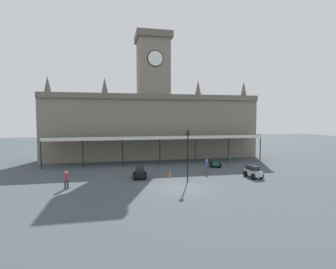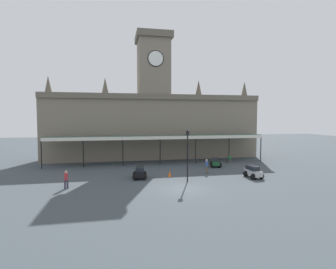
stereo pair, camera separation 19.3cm
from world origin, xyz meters
name	(u,v)px [view 1 (the left image)]	position (x,y,z in m)	size (l,w,h in m)	color
ground_plane	(184,189)	(0.00, 0.00, 0.00)	(140.00, 140.00, 0.00)	#3E474D
station_building	(153,119)	(0.00, 18.97, 6.22)	(33.49, 5.66, 19.60)	slate
entrance_canopy	(158,136)	(0.00, 13.98, 3.85)	(30.84, 3.26, 4.00)	#38564C
car_silver_estate	(253,172)	(8.57, 2.80, 0.56)	(1.61, 2.29, 1.27)	#B2B5BA
car_black_estate	(140,173)	(-3.56, 4.94, 0.56)	(1.68, 2.32, 1.27)	black
car_green_sedan	(215,163)	(6.92, 9.58, 0.50)	(1.88, 2.22, 1.19)	#1E512D
pedestrian_crossing_forecourt	(66,179)	(-10.54, 2.09, 0.91)	(0.38, 0.34, 1.67)	#3F384C
pedestrian_beside_cars	(207,166)	(4.33, 5.83, 0.91)	(0.34, 0.39, 1.67)	brown
victorian_lamppost	(188,150)	(1.06, 2.42, 3.27)	(0.30, 0.30, 5.31)	black
traffic_cone	(170,173)	(-0.23, 5.13, 0.34)	(0.40, 0.40, 0.68)	orange
planter_near_kerb	(229,159)	(10.17, 12.34, 0.49)	(0.60, 0.60, 0.96)	#47423D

